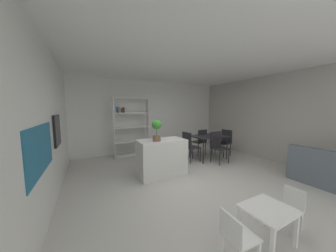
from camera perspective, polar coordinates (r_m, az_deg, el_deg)
ground_plane at (r=3.91m, az=8.12°, el=-19.29°), size 9.10×9.10×0.00m
ceiling_slab at (r=3.71m, az=8.82°, el=23.82°), size 6.62×6.25×0.06m
back_partition at (r=6.32m, az=-8.21°, el=3.42°), size 6.62×0.06×2.78m
right_partition_gray at (r=6.07m, az=34.48°, el=2.33°), size 0.06×6.25×2.78m
tall_cabinet_run_left at (r=3.01m, az=-44.01°, el=-0.97°), size 0.63×5.64×2.78m
cabinet_niche_splashback at (r=2.66m, az=-39.01°, el=-6.66°), size 0.01×1.26×0.64m
built_in_oven at (r=3.80m, az=-35.27°, el=-1.27°), size 0.06×0.58×0.61m
kitchen_island at (r=4.08m, az=-2.30°, el=-11.25°), size 1.19×0.64×0.91m
potted_plant_on_island at (r=3.78m, az=-4.16°, el=-0.91°), size 0.23×0.23×0.51m
open_bookshelf at (r=5.77m, az=-13.49°, el=0.22°), size 1.25×0.34×2.07m
child_table at (r=2.54m, az=32.41°, el=-25.34°), size 0.57×0.49×0.46m
child_chair_right at (r=3.00m, az=37.96°, el=-22.06°), size 0.27×0.27×0.57m
child_chair_left at (r=2.20m, az=23.61°, el=-32.44°), size 0.33×0.33×0.56m
dining_table at (r=5.51m, az=14.43°, el=-4.27°), size 1.13×0.82×0.78m
dining_chair_island_side at (r=5.05m, az=7.70°, el=-6.70°), size 0.49×0.46×0.96m
dining_chair_window_side at (r=6.08m, az=19.86°, el=-4.84°), size 0.44×0.47×0.93m
dining_chair_far at (r=5.87m, az=11.64°, el=-4.97°), size 0.44×0.48×0.95m
dining_chair_near at (r=5.23m, az=17.53°, el=-6.34°), size 0.48×0.44×0.97m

